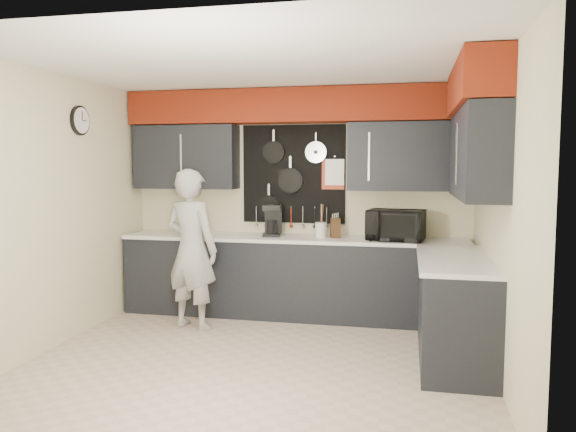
% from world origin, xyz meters
% --- Properties ---
extents(ground, '(4.00, 4.00, 0.00)m').
position_xyz_m(ground, '(0.00, 0.00, 0.00)').
color(ground, beige).
rests_on(ground, ground).
extents(back_wall_assembly, '(4.00, 0.36, 2.60)m').
position_xyz_m(back_wall_assembly, '(0.01, 1.60, 2.01)').
color(back_wall_assembly, beige).
rests_on(back_wall_assembly, ground).
extents(right_wall_assembly, '(0.36, 3.50, 2.60)m').
position_xyz_m(right_wall_assembly, '(1.85, 0.26, 1.94)').
color(right_wall_assembly, beige).
rests_on(right_wall_assembly, ground).
extents(left_wall_assembly, '(0.05, 3.50, 2.60)m').
position_xyz_m(left_wall_assembly, '(-1.99, 0.02, 1.33)').
color(left_wall_assembly, beige).
rests_on(left_wall_assembly, ground).
extents(base_cabinets, '(3.95, 2.20, 0.92)m').
position_xyz_m(base_cabinets, '(0.49, 1.13, 0.46)').
color(base_cabinets, black).
rests_on(base_cabinets, ground).
extents(microwave, '(0.65, 0.49, 0.33)m').
position_xyz_m(microwave, '(1.15, 1.38, 1.08)').
color(microwave, black).
rests_on(microwave, base_cabinets).
extents(knife_block, '(0.13, 0.13, 0.22)m').
position_xyz_m(knife_block, '(0.48, 1.46, 1.03)').
color(knife_block, '#362011').
rests_on(knife_block, base_cabinets).
extents(utensil_crock, '(0.13, 0.13, 0.17)m').
position_xyz_m(utensil_crock, '(0.32, 1.46, 1.01)').
color(utensil_crock, silver).
rests_on(utensil_crock, base_cabinets).
extents(coffee_maker, '(0.24, 0.28, 0.36)m').
position_xyz_m(coffee_maker, '(-0.25, 1.47, 1.11)').
color(coffee_maker, black).
rests_on(coffee_maker, base_cabinets).
extents(person, '(0.71, 0.57, 1.69)m').
position_xyz_m(person, '(-0.95, 0.76, 0.85)').
color(person, '#A7A7A5').
rests_on(person, ground).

